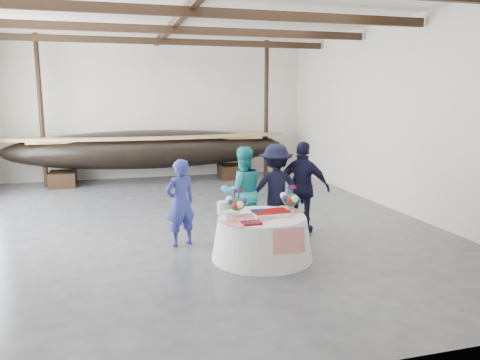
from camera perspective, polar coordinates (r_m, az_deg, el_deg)
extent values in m
cube|color=#3D3D42|center=(10.39, -6.29, -5.08)|extent=(10.00, 12.00, 0.01)
cube|color=silver|center=(15.98, -10.00, 8.40)|extent=(10.00, 0.02, 4.50)
cube|color=silver|center=(4.23, 6.48, 3.45)|extent=(10.00, 0.02, 4.50)
cube|color=silver|center=(11.89, 18.19, 7.42)|extent=(0.02, 12.00, 4.50)
cube|color=white|center=(10.17, -6.83, 20.18)|extent=(10.00, 12.00, 0.01)
cube|color=black|center=(9.15, -5.77, 19.72)|extent=(9.80, 0.12, 0.18)
cube|color=black|center=(11.60, -8.00, 17.67)|extent=(9.80, 0.12, 0.18)
cube|color=black|center=(14.06, -9.42, 16.33)|extent=(9.80, 0.12, 0.18)
cube|color=black|center=(10.15, -6.81, 19.51)|extent=(0.15, 11.76, 0.15)
cylinder|color=black|center=(15.09, -23.09, 7.63)|extent=(0.14, 0.14, 4.50)
cylinder|color=black|center=(15.81, 3.21, 8.52)|extent=(0.14, 0.14, 4.50)
cube|color=black|center=(15.24, -20.79, 0.12)|extent=(0.78, 1.00, 0.44)
cube|color=black|center=(15.66, -1.05, 1.05)|extent=(0.78, 1.00, 0.44)
ellipsoid|color=black|center=(15.11, -10.89, 3.71)|extent=(8.87, 1.77, 1.22)
cube|color=#9E7A4C|center=(15.07, -10.93, 4.96)|extent=(7.09, 1.16, 0.07)
cone|color=white|center=(8.02, 2.71, -7.06)|extent=(1.72, 1.72, 0.71)
cylinder|color=white|center=(7.92, 2.73, -4.54)|extent=(1.46, 1.46, 0.04)
cube|color=red|center=(7.91, 2.73, -4.37)|extent=(1.67, 1.21, 0.01)
cube|color=white|center=(7.93, 3.74, -4.11)|extent=(0.60, 0.40, 0.07)
cylinder|color=white|center=(7.59, -1.40, -4.41)|extent=(0.18, 0.18, 0.16)
cylinder|color=white|center=(8.02, -2.16, -3.40)|extent=(0.18, 0.18, 0.21)
cube|color=maroon|center=(7.43, 1.40, -5.25)|extent=(0.30, 0.24, 0.03)
cone|color=silver|center=(7.95, 6.35, -3.93)|extent=(0.09, 0.09, 0.12)
imported|color=navy|center=(8.64, -7.29, -2.76)|extent=(0.69, 0.57, 1.61)
imported|color=teal|center=(9.14, 0.30, -1.43)|extent=(0.87, 0.68, 1.77)
imported|color=black|center=(9.35, 4.37, -1.10)|extent=(1.25, 0.85, 1.80)
imported|color=black|center=(9.43, 7.69, -0.92)|extent=(1.12, 1.04, 1.85)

